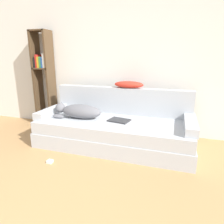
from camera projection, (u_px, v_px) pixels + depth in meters
wall_back at (118, 52)px, 3.32m from camera, size 8.07×0.06×2.70m
couch at (114, 133)px, 2.94m from camera, size 2.21×0.94×0.38m
couch_backrest at (121, 101)px, 3.20m from camera, size 2.17×0.15×0.42m
couch_arm_left at (52, 111)px, 3.17m from camera, size 0.15×0.75×0.11m
couch_arm_right at (190, 124)px, 2.56m from camera, size 0.15×0.75×0.11m
dog at (79, 111)px, 2.98m from camera, size 0.74×0.28×0.22m
laptop at (119, 120)px, 2.86m from camera, size 0.32×0.27×0.02m
throw_pillow at (129, 85)px, 3.09m from camera, size 0.46×0.21×0.11m
bookshelf at (44, 74)px, 3.66m from camera, size 0.33×0.26×1.72m
power_adapter at (50, 161)px, 2.47m from camera, size 0.06×0.06×0.03m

